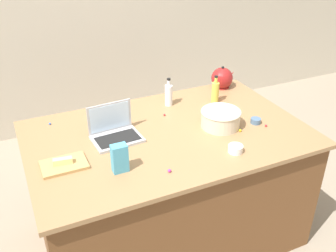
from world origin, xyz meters
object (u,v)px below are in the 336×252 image
(laptop, at_px, (115,132))
(candy_bag, at_px, (120,158))
(kettle, at_px, (222,78))
(ramekin_medium, at_px, (256,121))
(ramekin_small, at_px, (235,149))
(cutting_board, at_px, (64,165))
(butter_stick_left, at_px, (63,161))
(bottle_vinegar, at_px, (169,95))
(mixing_bowl_large, at_px, (221,118))
(bottle_oil, at_px, (215,92))

(laptop, relative_size, candy_bag, 1.91)
(kettle, distance_m, candy_bag, 1.40)
(ramekin_medium, bearing_deg, ramekin_small, -142.95)
(laptop, relative_size, cutting_board, 1.24)
(kettle, bearing_deg, butter_stick_left, -157.35)
(bottle_vinegar, bearing_deg, cutting_board, -151.75)
(laptop, height_order, kettle, laptop)
(butter_stick_left, bearing_deg, mixing_bowl_large, 1.44)
(bottle_oil, height_order, kettle, bottle_oil)
(kettle, height_order, ramekin_small, kettle)
(bottle_vinegar, height_order, ramekin_medium, bottle_vinegar)
(mixing_bowl_large, relative_size, ramekin_medium, 3.82)
(ramekin_small, bearing_deg, butter_stick_left, 163.77)
(mixing_bowl_large, relative_size, bottle_vinegar, 1.27)
(bottle_vinegar, xyz_separation_m, candy_bag, (-0.61, -0.66, -0.00))
(mixing_bowl_large, distance_m, cutting_board, 1.08)
(bottle_oil, distance_m, candy_bag, 1.10)
(laptop, xyz_separation_m, candy_bag, (-0.08, -0.36, 0.04))
(mixing_bowl_large, xyz_separation_m, candy_bag, (-0.79, -0.21, 0.02))
(bottle_oil, height_order, ramekin_small, bottle_oil)
(cutting_board, bearing_deg, bottle_oil, 16.89)
(bottle_vinegar, bearing_deg, mixing_bowl_large, -68.06)
(butter_stick_left, bearing_deg, ramekin_medium, -1.59)
(mixing_bowl_large, distance_m, ramekin_small, 0.33)
(laptop, relative_size, butter_stick_left, 2.95)
(kettle, height_order, ramekin_medium, kettle)
(ramekin_small, bearing_deg, candy_bag, 171.19)
(bottle_vinegar, xyz_separation_m, butter_stick_left, (-0.90, -0.48, -0.05))
(bottle_oil, xyz_separation_m, ramekin_small, (-0.25, -0.67, -0.06))
(ramekin_medium, xyz_separation_m, candy_bag, (-1.04, -0.14, 0.07))
(kettle, relative_size, candy_bag, 1.25)
(laptop, bearing_deg, kettle, 21.35)
(laptop, distance_m, butter_stick_left, 0.42)
(butter_stick_left, bearing_deg, ramekin_small, -16.23)
(kettle, height_order, cutting_board, kettle)
(bottle_oil, bearing_deg, candy_bag, -149.77)
(laptop, xyz_separation_m, mixing_bowl_large, (0.71, -0.16, 0.02))
(mixing_bowl_large, distance_m, bottle_oil, 0.39)
(bottle_oil, bearing_deg, butter_stick_left, -163.16)
(mixing_bowl_large, distance_m, candy_bag, 0.82)
(ramekin_small, bearing_deg, ramekin_medium, 37.05)
(bottle_vinegar, bearing_deg, laptop, -150.54)
(cutting_board, bearing_deg, candy_bag, -32.32)
(kettle, bearing_deg, bottle_oil, -131.66)
(ramekin_medium, bearing_deg, cutting_board, 178.41)
(mixing_bowl_large, distance_m, butter_stick_left, 1.08)
(mixing_bowl_large, relative_size, candy_bag, 1.62)
(laptop, xyz_separation_m, kettle, (1.07, 0.42, 0.03))
(bottle_oil, relative_size, butter_stick_left, 1.98)
(cutting_board, bearing_deg, ramekin_medium, -1.59)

